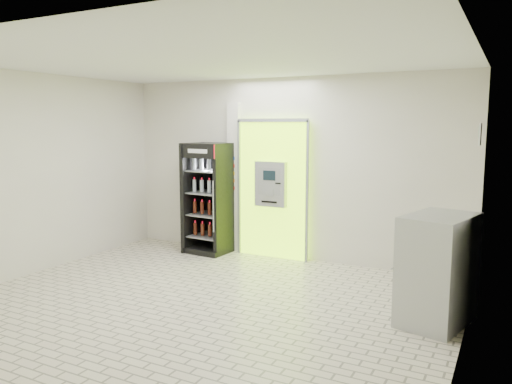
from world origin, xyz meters
The scene contains 7 objects.
ground centered at (0.00, 0.00, 0.00)m, with size 6.00×6.00×0.00m, color beige.
room_shell centered at (0.00, 0.00, 1.84)m, with size 6.00×6.00×6.00m.
atm_assembly centered at (-0.20, 2.41, 1.17)m, with size 1.30×0.24×2.33m.
pillar centered at (-0.98, 2.45, 1.30)m, with size 0.22×0.11×2.60m.
beverage_cooler centered at (-1.33, 2.18, 0.92)m, with size 0.76×0.71×1.92m.
steel_cabinet centered at (2.68, 0.68, 0.62)m, with size 0.84×1.06×1.24m.
exit_sign centered at (2.99, 1.40, 2.12)m, with size 0.02×0.22×0.26m.
Camera 1 is at (3.38, -5.07, 2.24)m, focal length 35.00 mm.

